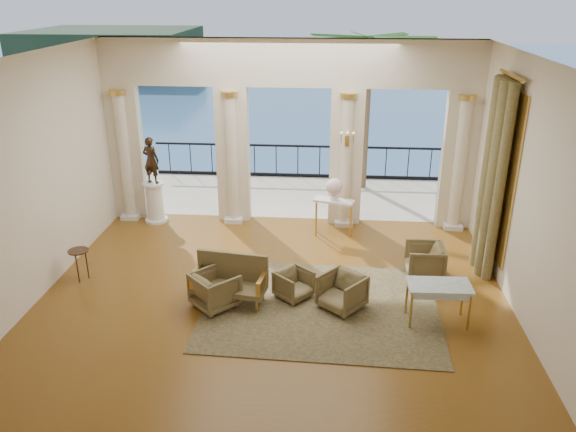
# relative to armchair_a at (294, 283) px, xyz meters

# --- Properties ---
(floor) EXTENTS (9.00, 9.00, 0.00)m
(floor) POSITION_rel_armchair_a_xyz_m (-0.40, 0.01, -0.31)
(floor) COLOR #4E2B0B
(floor) RESTS_ON ground
(room_walls) EXTENTS (9.00, 9.00, 9.00)m
(room_walls) POSITION_rel_armchair_a_xyz_m (-0.40, -1.11, 2.57)
(room_walls) COLOR #EFE1C8
(room_walls) RESTS_ON ground
(arcade) EXTENTS (9.00, 0.56, 4.50)m
(arcade) POSITION_rel_armchair_a_xyz_m (-0.40, 3.83, 2.27)
(arcade) COLOR beige
(arcade) RESTS_ON ground
(terrace) EXTENTS (10.00, 3.60, 0.10)m
(terrace) POSITION_rel_armchair_a_xyz_m (-0.40, 5.81, -0.36)
(terrace) COLOR #AEA58E
(terrace) RESTS_ON ground
(balustrade) EXTENTS (9.00, 0.06, 1.03)m
(balustrade) POSITION_rel_armchair_a_xyz_m (-0.40, 7.41, 0.10)
(balustrade) COLOR black
(balustrade) RESTS_ON terrace
(palm_tree) EXTENTS (2.00, 2.00, 4.50)m
(palm_tree) POSITION_rel_armchair_a_xyz_m (1.60, 6.61, 3.78)
(palm_tree) COLOR #4C3823
(palm_tree) RESTS_ON terrace
(headland) EXTENTS (22.00, 18.00, 6.00)m
(headland) POSITION_rel_armchair_a_xyz_m (-30.40, 70.01, -3.31)
(headland) COLOR black
(headland) RESTS_ON sea
(sea) EXTENTS (160.00, 160.00, 0.00)m
(sea) POSITION_rel_armchair_a_xyz_m (-0.40, 60.01, -6.31)
(sea) COLOR #326198
(sea) RESTS_ON ground
(curtain) EXTENTS (0.33, 1.40, 4.09)m
(curtain) POSITION_rel_armchair_a_xyz_m (3.89, 1.51, 1.71)
(curtain) COLOR brown
(curtain) RESTS_ON ground
(window_frame) EXTENTS (0.04, 1.60, 3.40)m
(window_frame) POSITION_rel_armchair_a_xyz_m (4.07, 1.51, 1.79)
(window_frame) COLOR gold
(window_frame) RESTS_ON room_walls
(wall_sconce) EXTENTS (0.30, 0.11, 0.33)m
(wall_sconce) POSITION_rel_armchair_a_xyz_m (1.00, 3.52, 1.92)
(wall_sconce) COLOR gold
(wall_sconce) RESTS_ON arcade
(rug) EXTENTS (4.46, 3.52, 0.02)m
(rug) POSITION_rel_armchair_a_xyz_m (0.54, -0.34, -0.30)
(rug) COLOR #32351D
(rug) RESTS_ON ground
(armchair_a) EXTENTS (0.82, 0.82, 0.62)m
(armchair_a) POSITION_rel_armchair_a_xyz_m (0.00, 0.00, 0.00)
(armchair_a) COLOR #473B20
(armchair_a) RESTS_ON ground
(armchair_b) EXTENTS (0.99, 0.98, 0.74)m
(armchair_b) POSITION_rel_armchair_a_xyz_m (0.91, -0.31, 0.06)
(armchair_b) COLOR #473B20
(armchair_b) RESTS_ON ground
(armchair_c) EXTENTS (0.70, 0.75, 0.77)m
(armchair_c) POSITION_rel_armchair_a_xyz_m (2.63, 1.08, 0.07)
(armchair_c) COLOR #473B20
(armchair_c) RESTS_ON ground
(armchair_d) EXTENTS (1.02, 1.02, 0.77)m
(armchair_d) POSITION_rel_armchair_a_xyz_m (-1.44, -0.44, 0.07)
(armchair_d) COLOR #473B20
(armchair_d) RESTS_ON ground
(settee) EXTENTS (1.47, 0.79, 0.93)m
(settee) POSITION_rel_armchair_a_xyz_m (-1.20, -0.19, 0.15)
(settee) COLOR #473B20
(settee) RESTS_ON ground
(game_table) EXTENTS (1.12, 0.64, 0.76)m
(game_table) POSITION_rel_armchair_a_xyz_m (2.60, -0.64, 0.37)
(game_table) COLOR #9AB7C5
(game_table) RESTS_ON ground
(pedestal) EXTENTS (0.57, 0.57, 1.04)m
(pedestal) POSITION_rel_armchair_a_xyz_m (-3.78, 3.51, 0.19)
(pedestal) COLOR silver
(pedestal) RESTS_ON ground
(statue) EXTENTS (0.48, 0.38, 1.17)m
(statue) POSITION_rel_armchair_a_xyz_m (-3.78, 3.51, 1.32)
(statue) COLOR black
(statue) RESTS_ON pedestal
(console_table) EXTENTS (1.00, 0.63, 0.89)m
(console_table) POSITION_rel_armchair_a_xyz_m (0.74, 3.06, 0.43)
(console_table) COLOR silver
(console_table) RESTS_ON ground
(urn) EXTENTS (0.40, 0.40, 0.53)m
(urn) POSITION_rel_armchair_a_xyz_m (0.74, 3.06, 0.88)
(urn) COLOR white
(urn) RESTS_ON console_table
(side_table) EXTENTS (0.41, 0.41, 0.66)m
(side_table) POSITION_rel_armchair_a_xyz_m (-4.40, 0.37, 0.26)
(side_table) COLOR black
(side_table) RESTS_ON ground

